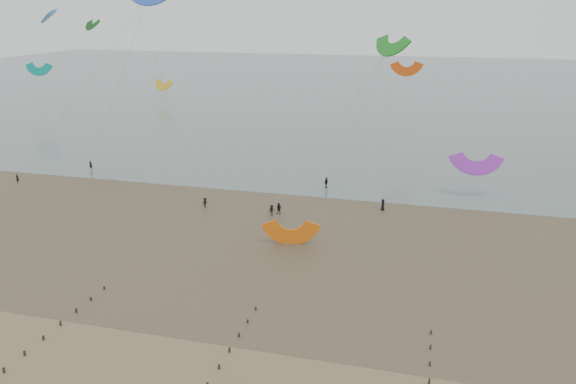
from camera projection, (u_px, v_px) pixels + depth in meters
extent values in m
plane|color=brown|center=(170.00, 372.00, 49.14)|extent=(500.00, 500.00, 0.00)
plane|color=#475654|center=(385.00, 85.00, 232.90)|extent=(500.00, 500.00, 0.00)
plane|color=#473A28|center=(278.00, 228.00, 81.29)|extent=(500.00, 500.00, 0.00)
ellipsoid|color=slate|center=(120.00, 251.00, 73.69)|extent=(23.60, 14.36, 0.01)
ellipsoid|color=slate|center=(363.00, 228.00, 81.15)|extent=(33.64, 18.32, 0.01)
ellipsoid|color=slate|center=(60.00, 195.00, 95.54)|extent=(26.95, 14.22, 0.01)
cube|color=black|center=(4.00, 370.00, 48.95)|extent=(0.16, 0.16, 0.62)
cube|color=black|center=(25.00, 353.00, 51.37)|extent=(0.16, 0.16, 0.59)
cube|color=black|center=(43.00, 338.00, 53.80)|extent=(0.16, 0.16, 0.57)
cube|color=black|center=(61.00, 324.00, 56.22)|extent=(0.16, 0.16, 0.54)
cube|color=black|center=(76.00, 311.00, 58.64)|extent=(0.16, 0.16, 0.51)
cube|color=black|center=(91.00, 299.00, 61.06)|extent=(0.16, 0.16, 0.48)
cube|color=black|center=(104.00, 288.00, 63.49)|extent=(0.16, 0.16, 0.45)
cube|color=black|center=(219.00, 367.00, 49.45)|extent=(0.16, 0.16, 0.57)
cube|color=black|center=(229.00, 350.00, 51.88)|extent=(0.16, 0.16, 0.54)
cube|color=black|center=(239.00, 335.00, 54.30)|extent=(0.16, 0.16, 0.51)
cube|color=black|center=(248.00, 321.00, 56.72)|extent=(0.16, 0.16, 0.48)
cube|color=black|center=(256.00, 309.00, 59.14)|extent=(0.16, 0.16, 0.45)
cube|color=black|center=(429.00, 382.00, 47.53)|extent=(0.16, 0.16, 0.54)
cube|color=black|center=(430.00, 364.00, 49.95)|extent=(0.16, 0.16, 0.51)
cube|color=black|center=(430.00, 347.00, 52.38)|extent=(0.16, 0.16, 0.48)
cube|color=black|center=(431.00, 332.00, 54.80)|extent=(0.16, 0.16, 0.45)
imported|color=black|center=(17.00, 178.00, 102.17)|extent=(0.62, 0.43, 1.60)
imported|color=black|center=(272.00, 210.00, 85.72)|extent=(1.34, 1.18, 1.80)
imported|color=black|center=(91.00, 165.00, 110.65)|extent=(0.69, 0.51, 1.73)
imported|color=black|center=(279.00, 209.00, 86.47)|extent=(0.95, 0.78, 1.81)
imported|color=black|center=(383.00, 205.00, 88.22)|extent=(0.70, 0.97, 1.84)
imported|color=black|center=(326.00, 183.00, 99.23)|extent=(0.89, 1.20, 1.90)
imported|color=black|center=(205.00, 203.00, 89.27)|extent=(1.04, 1.26, 1.70)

